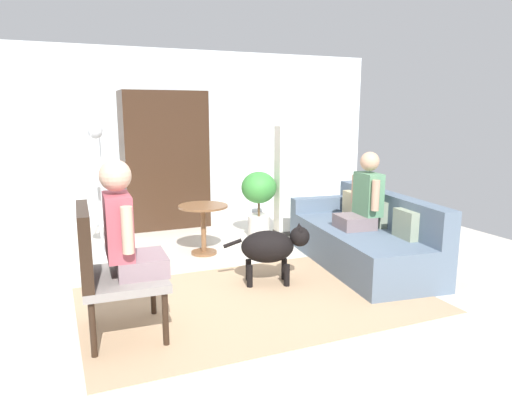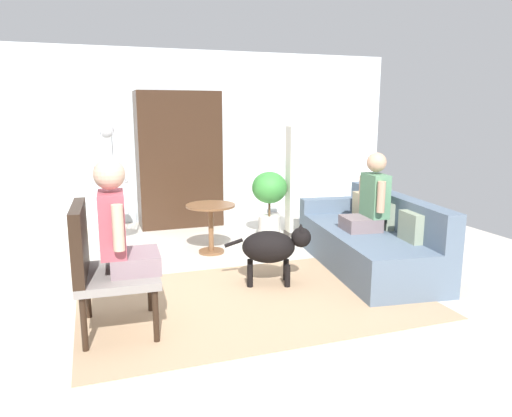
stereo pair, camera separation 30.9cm
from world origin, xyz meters
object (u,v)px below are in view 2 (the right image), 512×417
at_px(column_lamp, 294,182).
at_px(couch, 370,241).
at_px(person_on_armchair, 119,227).
at_px(round_end_table, 211,219).
at_px(armoire_cabinet, 179,159).
at_px(bird_cage_stand, 110,185).
at_px(person_on_couch, 371,199).
at_px(potted_plant, 269,196).
at_px(armchair, 99,260).
at_px(dog, 272,247).

bearing_deg(column_lamp, couch, -80.14).
relative_size(person_on_armchair, round_end_table, 1.46).
distance_m(person_on_armchair, round_end_table, 2.11).
height_order(couch, armoire_cabinet, armoire_cabinet).
bearing_deg(person_on_armchair, bird_cage_stand, 89.31).
relative_size(couch, person_on_armchair, 2.50).
height_order(couch, person_on_couch, person_on_couch).
distance_m(couch, person_on_couch, 0.46).
xyz_separation_m(potted_plant, armoire_cabinet, (-0.99, 1.09, 0.41)).
distance_m(round_end_table, armoire_cabinet, 1.66).
distance_m(person_on_couch, person_on_armchair, 2.66).
relative_size(person_on_couch, armoire_cabinet, 0.42).
height_order(armchair, potted_plant, armchair).
height_order(bird_cage_stand, armoire_cabinet, armoire_cabinet).
xyz_separation_m(couch, potted_plant, (-0.58, 1.51, 0.27)).
distance_m(couch, person_on_armchair, 2.75).
bearing_deg(person_on_couch, person_on_armchair, -165.17).
xyz_separation_m(round_end_table, potted_plant, (0.91, 0.48, 0.14)).
height_order(dog, bird_cage_stand, bird_cage_stand).
bearing_deg(armchair, person_on_armchair, -2.58).
bearing_deg(person_on_armchair, round_end_table, 57.42).
height_order(dog, armoire_cabinet, armoire_cabinet).
distance_m(bird_cage_stand, column_lamp, 2.33).
height_order(round_end_table, armoire_cabinet, armoire_cabinet).
bearing_deg(person_on_couch, armchair, -166.12).
distance_m(armchair, person_on_couch, 2.81).
relative_size(couch, dog, 2.67).
distance_m(person_on_couch, dog, 1.21).
xyz_separation_m(couch, round_end_table, (-1.49, 1.04, 0.13)).
height_order(couch, dog, couch).
bearing_deg(dog, armoire_cabinet, 98.06).
height_order(person_on_armchair, bird_cage_stand, bird_cage_stand).
bearing_deg(dog, couch, 7.76).
distance_m(person_on_armchair, dog, 1.59).
distance_m(round_end_table, column_lamp, 1.35).
bearing_deg(bird_cage_stand, potted_plant, -0.83).
height_order(person_on_couch, armoire_cabinet, armoire_cabinet).
distance_m(potted_plant, armoire_cabinet, 1.53).
distance_m(bird_cage_stand, armoire_cabinet, 1.47).
bearing_deg(armchair, round_end_table, 53.82).
height_order(couch, person_on_armchair, person_on_armchair).
relative_size(person_on_couch, potted_plant, 0.94).
bearing_deg(round_end_table, person_on_armchair, -122.58).
relative_size(person_on_couch, person_on_armchair, 0.96).
height_order(person_on_couch, dog, person_on_couch).
bearing_deg(person_on_armchair, dog, 20.91).
xyz_separation_m(couch, armchair, (-2.76, -0.70, 0.28)).
bearing_deg(armoire_cabinet, round_end_table, -87.02).
xyz_separation_m(person_on_couch, armoire_cabinet, (-1.54, 2.63, 0.22)).
relative_size(person_on_armchair, potted_plant, 0.98).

